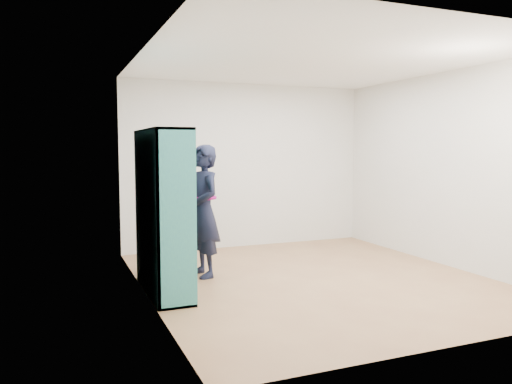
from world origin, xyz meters
name	(u,v)px	position (x,y,z in m)	size (l,w,h in m)	color
floor	(314,279)	(0.00, 0.00, 0.00)	(4.50, 4.50, 0.00)	#936442
ceiling	(316,61)	(0.00, 0.00, 2.60)	(4.50, 4.50, 0.00)	white
wall_left	(146,175)	(-2.00, 0.00, 1.30)	(0.02, 4.50, 2.60)	silver
wall_right	(446,169)	(2.00, 0.00, 1.30)	(0.02, 4.50, 2.60)	silver
wall_back	(247,166)	(0.00, 2.25, 1.30)	(4.00, 0.02, 2.60)	silver
wall_front	(457,184)	(0.00, -2.25, 1.30)	(4.00, 0.02, 2.60)	silver
bookshelf	(160,214)	(-1.83, 0.15, 0.87)	(0.39, 1.34, 1.78)	teal
person	(203,211)	(-1.20, 0.65, 0.81)	(0.47, 0.64, 1.62)	black
smartphone	(190,202)	(-1.35, 0.72, 0.92)	(0.04, 0.10, 0.14)	silver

